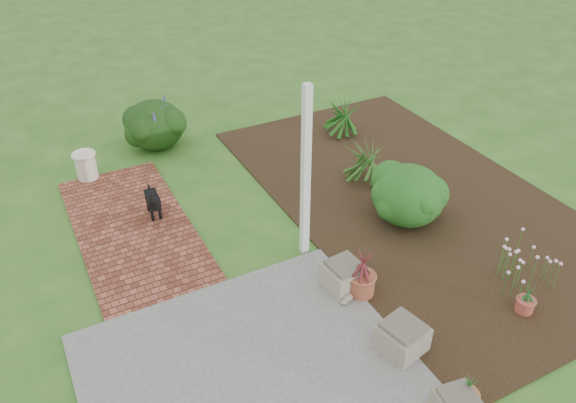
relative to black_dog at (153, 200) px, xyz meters
name	(u,v)px	position (x,y,z in m)	size (l,w,h in m)	color
ground	(289,262)	(1.32, -1.85, -0.34)	(80.00, 80.00, 0.00)	#2F5F1E
concrete_patio	(261,390)	(0.07, -3.60, -0.32)	(3.50, 3.50, 0.04)	slate
brick_path	(133,227)	(-0.38, -0.10, -0.32)	(1.60, 3.50, 0.04)	brown
garden_bed	(411,197)	(3.82, -1.35, -0.32)	(4.00, 7.00, 0.03)	black
veranda_post	(306,176)	(1.62, -1.75, 0.91)	(0.10, 0.10, 2.50)	white
stone_trough_mid	(402,338)	(1.73, -3.82, -0.14)	(0.48, 0.48, 0.32)	gray
stone_trough_far	(344,276)	(1.72, -2.62, -0.14)	(0.47, 0.47, 0.31)	gray
black_dog	(153,200)	(0.00, 0.00, 0.00)	(0.20, 0.58, 0.50)	black
cream_ceramic_urn	(86,166)	(-0.68, 1.63, -0.07)	(0.34, 0.34, 0.45)	beige
evergreen_shrub	(408,194)	(3.34, -1.80, 0.15)	(1.07, 1.07, 0.91)	#0E3D12
agapanthus_clump_back	(365,158)	(3.40, -0.58, 0.12)	(0.94, 0.94, 0.85)	#1A3B12
agapanthus_clump_front	(342,114)	(3.97, 1.03, 0.12)	(0.96, 0.96, 0.86)	#0B370B
pink_flower_patch	(519,267)	(3.72, -3.62, -0.03)	(0.86, 0.86, 0.55)	#113D0F
terracotta_pot_bronze	(361,284)	(1.84, -2.83, -0.16)	(0.35, 0.35, 0.28)	#984B33
terracotta_pot_small_left	(525,305)	(3.45, -4.03, -0.22)	(0.22, 0.22, 0.18)	#AE473A
terracotta_pot_small_right	(465,399)	(1.84, -4.74, -0.20)	(0.24, 0.24, 0.21)	#A66738
purple_flowering_bush	(154,124)	(0.70, 2.27, 0.12)	(1.08, 1.08, 0.91)	black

